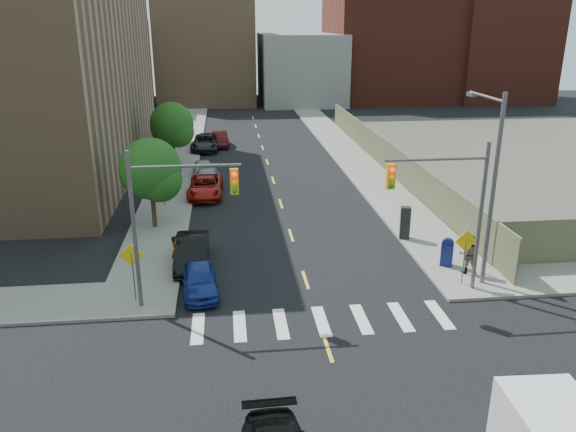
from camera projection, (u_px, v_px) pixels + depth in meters
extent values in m
plane|color=black|center=(338.00, 379.00, 19.59)|extent=(160.00, 160.00, 0.00)
cube|color=gray|center=(185.00, 142.00, 57.68)|extent=(3.50, 73.00, 0.15)
cube|color=gray|center=(333.00, 138.00, 59.32)|extent=(3.50, 73.00, 0.15)
cube|color=#70714F|center=(386.00, 156.00, 46.46)|extent=(0.12, 44.00, 2.50)
cube|color=#592319|center=(95.00, 63.00, 80.97)|extent=(14.00, 18.00, 12.00)
cube|color=#8C6B4C|center=(206.00, 51.00, 84.03)|extent=(14.00, 16.00, 15.00)
cube|color=gray|center=(300.00, 69.00, 84.46)|extent=(12.00, 16.00, 10.00)
cube|color=#592319|center=(388.00, 47.00, 86.82)|extent=(18.00, 18.00, 16.00)
cube|color=#592319|center=(494.00, 40.00, 86.31)|extent=(14.00, 16.00, 18.00)
cylinder|color=#8C6B4C|center=(523.00, 5.00, 85.08)|extent=(1.80, 1.80, 28.00)
cylinder|color=#59595E|center=(134.00, 233.00, 23.28)|extent=(0.18, 0.18, 7.00)
cylinder|color=#59595E|center=(185.00, 166.00, 22.59)|extent=(4.50, 0.12, 0.12)
cube|color=#E5A50C|center=(234.00, 181.00, 23.03)|extent=(0.35, 0.30, 1.05)
cylinder|color=#59595E|center=(480.00, 220.00, 24.86)|extent=(0.18, 0.18, 7.00)
cylinder|color=#59595E|center=(437.00, 159.00, 23.70)|extent=(4.50, 0.12, 0.12)
cube|color=#E5A50C|center=(391.00, 177.00, 23.72)|extent=(0.35, 0.30, 1.05)
cylinder|color=#59595E|center=(493.00, 194.00, 25.07)|extent=(0.20, 0.20, 9.00)
cylinder|color=#59595E|center=(487.00, 97.00, 25.32)|extent=(0.12, 3.50, 0.12)
cube|color=#59595E|center=(471.00, 94.00, 26.85)|extent=(0.25, 0.60, 0.18)
cylinder|color=#59595E|center=(134.00, 279.00, 24.47)|extent=(0.06, 0.06, 2.40)
cube|color=yellow|center=(132.00, 255.00, 24.11)|extent=(1.06, 0.04, 1.06)
cylinder|color=#59595E|center=(464.00, 263.00, 26.05)|extent=(0.06, 0.06, 2.40)
cube|color=yellow|center=(466.00, 241.00, 25.69)|extent=(1.06, 0.04, 1.06)
cylinder|color=#59595E|center=(164.00, 191.00, 37.14)|extent=(0.06, 0.06, 2.40)
cube|color=yellow|center=(162.00, 174.00, 36.78)|extent=(1.06, 0.04, 1.06)
cylinder|color=#332114|center=(154.00, 208.00, 33.32)|extent=(0.28, 0.28, 2.64)
sphere|color=#1D4914|center=(150.00, 169.00, 32.53)|extent=(3.60, 3.60, 3.60)
sphere|color=#1D4914|center=(159.00, 180.00, 32.50)|extent=(2.64, 2.64, 2.64)
sphere|color=#1D4914|center=(145.00, 174.00, 33.00)|extent=(2.88, 2.88, 2.88)
cylinder|color=#332114|center=(174.00, 152.00, 47.40)|extent=(0.28, 0.28, 2.64)
sphere|color=#1D4914|center=(172.00, 124.00, 46.61)|extent=(3.60, 3.60, 3.60)
sphere|color=#1D4914|center=(178.00, 132.00, 46.57)|extent=(2.64, 2.64, 2.64)
sphere|color=#1D4914|center=(168.00, 128.00, 47.08)|extent=(2.88, 2.88, 2.88)
imported|color=navy|center=(200.00, 279.00, 25.64)|extent=(1.96, 4.03, 1.32)
imported|color=black|center=(192.00, 252.00, 28.49)|extent=(1.63, 4.58, 1.51)
imported|color=#9F170F|center=(205.00, 187.00, 39.78)|extent=(2.55, 5.18, 1.41)
imported|color=#919498|center=(207.00, 178.00, 42.03)|extent=(1.95, 4.61, 1.33)
imported|color=beige|center=(203.00, 169.00, 44.61)|extent=(1.77, 3.99, 1.34)
imported|color=#390B0C|center=(219.00, 139.00, 55.64)|extent=(1.93, 4.46, 1.43)
imported|color=black|center=(206.00, 142.00, 54.01)|extent=(2.95, 5.67, 1.52)
cube|color=black|center=(538.00, 416.00, 15.26)|extent=(2.05, 1.38, 0.97)
cube|color=navy|center=(447.00, 255.00, 28.19)|extent=(0.73, 0.66, 1.14)
cylinder|color=navy|center=(448.00, 244.00, 27.99)|extent=(0.65, 0.49, 0.59)
cube|color=black|center=(405.00, 223.00, 31.60)|extent=(0.64, 0.56, 1.85)
imported|color=gray|center=(175.00, 251.00, 28.05)|extent=(0.56, 0.68, 1.60)
imported|color=gray|center=(468.00, 254.00, 27.23)|extent=(1.08, 0.91, 1.97)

